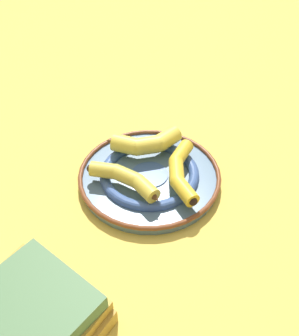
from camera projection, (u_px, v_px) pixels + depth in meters
ground_plane at (153, 169)px, 0.88m from camera, size 2.80×2.80×0.00m
decorative_bowl at (150, 176)px, 0.84m from camera, size 0.31×0.31×0.03m
banana_a at (145, 143)px, 0.87m from camera, size 0.11×0.16×0.04m
banana_b at (180, 170)px, 0.81m from camera, size 0.16×0.14×0.03m
banana_c at (126, 179)px, 0.79m from camera, size 0.17×0.08×0.03m
book_stack at (35, 310)px, 0.59m from camera, size 0.24×0.20×0.08m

